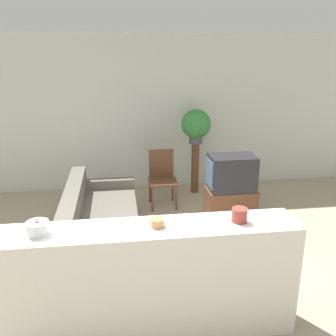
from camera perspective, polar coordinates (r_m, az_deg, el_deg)
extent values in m
plane|color=tan|center=(3.98, -3.79, -20.23)|extent=(14.00, 14.00, 0.00)
cube|color=silver|center=(6.66, -6.21, 8.20)|extent=(9.00, 0.06, 2.70)
cube|color=#605B51|center=(5.09, -9.88, -8.66)|extent=(0.92, 1.92, 0.41)
cube|color=#605B51|center=(4.96, -14.26, -4.92)|extent=(0.20, 1.92, 0.33)
cube|color=#605B51|center=(4.28, -10.27, -13.11)|extent=(0.92, 0.16, 0.55)
cube|color=#605B51|center=(5.87, -9.67, -4.25)|extent=(0.92, 0.16, 0.55)
cube|color=brown|center=(5.62, 9.44, -5.53)|extent=(0.71, 0.46, 0.49)
cube|color=#232328|center=(5.45, 9.70, -0.70)|extent=(0.65, 0.44, 0.51)
cube|color=#4C6B93|center=(5.36, 6.36, -0.85)|extent=(0.02, 0.36, 0.39)
cube|color=brown|center=(5.96, -0.80, -2.06)|extent=(0.44, 0.44, 0.04)
cube|color=brown|center=(6.07, -1.04, 0.77)|extent=(0.40, 0.04, 0.45)
cylinder|color=brown|center=(5.85, -2.41, -4.82)|extent=(0.04, 0.04, 0.40)
cylinder|color=brown|center=(5.89, 1.28, -4.63)|extent=(0.04, 0.04, 0.40)
cylinder|color=brown|center=(6.20, -2.75, -3.48)|extent=(0.04, 0.04, 0.40)
cylinder|color=brown|center=(6.24, 0.73, -3.31)|extent=(0.04, 0.04, 0.40)
cylinder|color=brown|center=(6.57, 4.14, 0.00)|extent=(0.13, 0.13, 0.89)
cylinder|color=#4C4C51|center=(6.43, 4.25, 4.31)|extent=(0.23, 0.23, 0.12)
sphere|color=#38843D|center=(6.38, 4.30, 6.70)|extent=(0.50, 0.50, 0.50)
cube|color=white|center=(3.40, -3.54, -16.86)|extent=(2.64, 0.44, 1.04)
cylinder|color=silver|center=(3.18, -19.25, -8.63)|extent=(0.18, 0.18, 0.11)
sphere|color=silver|center=(3.15, -19.38, -7.43)|extent=(0.04, 0.04, 0.04)
cylinder|color=#C6844C|center=(3.13, -1.63, -8.34)|extent=(0.12, 0.12, 0.07)
cylinder|color=#99382D|center=(3.26, 10.84, -7.05)|extent=(0.13, 0.13, 0.12)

